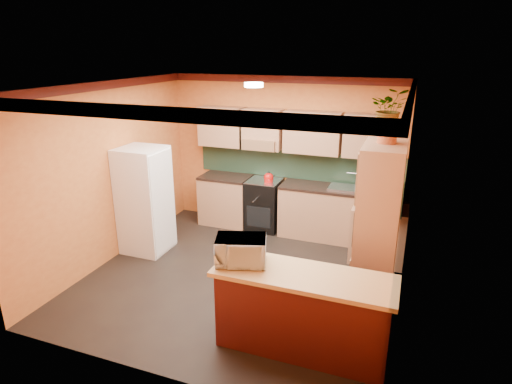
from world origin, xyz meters
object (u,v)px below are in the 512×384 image
stove (264,205)px  fridge (145,200)px  pantry (378,228)px  microwave (241,250)px  base_cabinets_back (297,210)px  breakfast_bar (302,314)px

stove → fridge: (-1.49, -1.48, 0.39)m
pantry → microwave: size_ratio=3.92×
stove → fridge: bearing=-135.2°
stove → microwave: bearing=-75.3°
stove → base_cabinets_back: bearing=0.0°
base_cabinets_back → stove: size_ratio=4.01×
pantry → stove: bearing=139.4°
fridge → breakfast_bar: 3.37m
breakfast_bar → microwave: microwave is taller
stove → pantry: pantry is taller
base_cabinets_back → fridge: bearing=-145.0°
microwave → base_cabinets_back: bearing=75.2°
microwave → stove: bearing=86.7°
base_cabinets_back → stove: 0.63m
pantry → breakfast_bar: bearing=-117.3°
stove → breakfast_bar: (1.49, -3.01, -0.02)m
base_cabinets_back → microwave: microwave is taller
base_cabinets_back → breakfast_bar: 3.13m
stove → breakfast_bar: size_ratio=0.51×
stove → microwave: 3.17m
microwave → breakfast_bar: bearing=-17.9°
breakfast_bar → microwave: 0.95m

